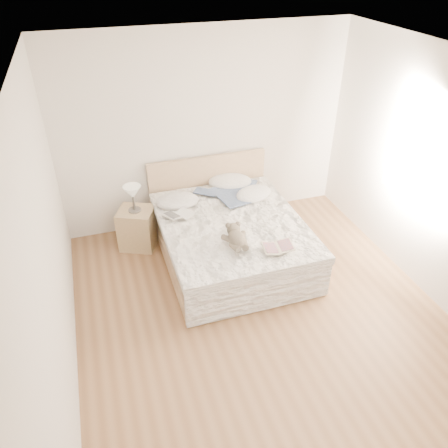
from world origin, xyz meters
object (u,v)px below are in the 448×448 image
at_px(childrens_book, 278,247).
at_px(teddy_bear, 237,244).
at_px(bed, 230,237).
at_px(nightstand, 137,228).
at_px(table_lamp, 133,193).
at_px(photo_book, 178,215).

relative_size(childrens_book, teddy_bear, 0.99).
bearing_deg(bed, nightstand, 151.24).
bearing_deg(table_lamp, childrens_book, -44.76).
bearing_deg(photo_book, table_lamp, 113.62).
xyz_separation_m(bed, nightstand, (-1.10, 0.60, -0.03)).
xyz_separation_m(nightstand, table_lamp, (-0.00, -0.00, 0.54)).
height_order(nightstand, photo_book, photo_book).
bearing_deg(teddy_bear, nightstand, 128.12).
bearing_deg(table_lamp, teddy_bear, -51.29).
distance_m(nightstand, teddy_bear, 1.61).
height_order(bed, nightstand, bed).
distance_m(bed, teddy_bear, 0.72).
bearing_deg(photo_book, bed, -48.64).
xyz_separation_m(table_lamp, teddy_bear, (0.98, -1.22, -0.17)).
distance_m(bed, nightstand, 1.26).
relative_size(nightstand, childrens_book, 1.54).
relative_size(bed, nightstand, 3.83).
bearing_deg(bed, teddy_bear, -101.41).
height_order(table_lamp, photo_book, table_lamp).
height_order(bed, photo_book, bed).
bearing_deg(teddy_bear, bed, 78.15).
xyz_separation_m(bed, photo_book, (-0.61, 0.22, 0.32)).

